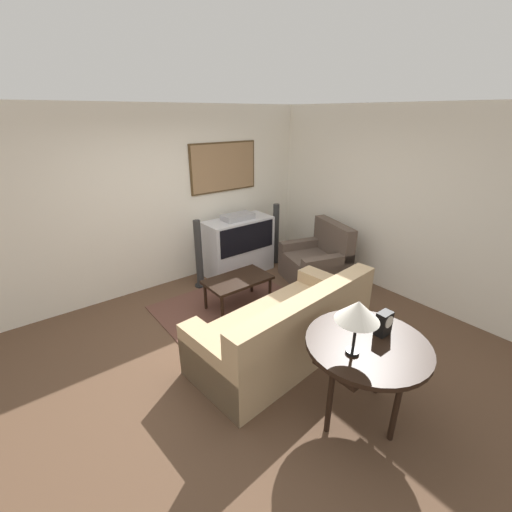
% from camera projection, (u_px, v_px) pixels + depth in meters
% --- Properties ---
extents(ground_plane, '(12.00, 12.00, 0.00)m').
position_uv_depth(ground_plane, '(244.00, 345.00, 4.09)').
color(ground_plane, brown).
extents(wall_back, '(12.00, 0.10, 2.70)m').
position_uv_depth(wall_back, '(160.00, 200.00, 5.12)').
color(wall_back, silver).
rests_on(wall_back, ground_plane).
extents(wall_right, '(0.06, 12.00, 2.70)m').
position_uv_depth(wall_right, '(386.00, 202.00, 5.06)').
color(wall_right, silver).
rests_on(wall_right, ground_plane).
extents(area_rug, '(1.94, 1.70, 0.01)m').
position_uv_depth(area_rug, '(235.00, 310.00, 4.81)').
color(area_rug, brown).
rests_on(area_rug, ground_plane).
extents(tv, '(1.16, 0.52, 1.04)m').
position_uv_depth(tv, '(239.00, 246.00, 5.79)').
color(tv, silver).
rests_on(tv, ground_plane).
extents(couch, '(2.19, 1.14, 0.89)m').
position_uv_depth(couch, '(286.00, 330.00, 3.84)').
color(couch, tan).
rests_on(couch, ground_plane).
extents(armchair, '(1.08, 1.15, 0.96)m').
position_uv_depth(armchair, '(317.00, 263.00, 5.58)').
color(armchair, brown).
rests_on(armchair, ground_plane).
extents(coffee_table, '(0.91, 0.53, 0.44)m').
position_uv_depth(coffee_table, '(238.00, 282.00, 4.77)').
color(coffee_table, black).
rests_on(coffee_table, ground_plane).
extents(console_table, '(1.04, 1.04, 0.80)m').
position_uv_depth(console_table, '(367.00, 350.00, 2.89)').
color(console_table, black).
rests_on(console_table, ground_plane).
extents(table_lamp, '(0.34, 0.34, 0.48)m').
position_uv_depth(table_lamp, '(358.00, 312.00, 2.59)').
color(table_lamp, black).
rests_on(table_lamp, console_table).
extents(mantel_clock, '(0.14, 0.10, 0.22)m').
position_uv_depth(mantel_clock, '(384.00, 323.00, 2.93)').
color(mantel_clock, black).
rests_on(mantel_clock, console_table).
extents(speaker_tower_left, '(0.19, 0.19, 1.09)m').
position_uv_depth(speaker_tower_left, '(199.00, 256.00, 5.29)').
color(speaker_tower_left, black).
rests_on(speaker_tower_left, ground_plane).
extents(speaker_tower_right, '(0.19, 0.19, 1.09)m').
position_uv_depth(speaker_tower_right, '(276.00, 235.00, 6.19)').
color(speaker_tower_right, black).
rests_on(speaker_tower_right, ground_plane).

